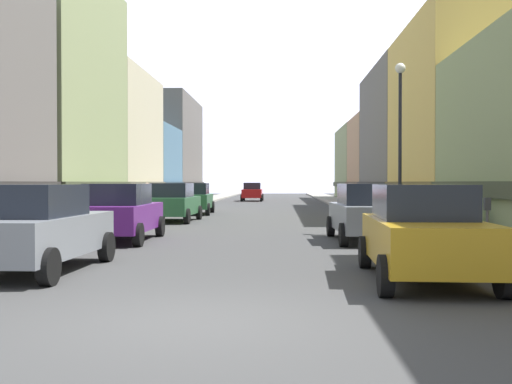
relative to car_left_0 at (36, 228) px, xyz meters
name	(u,v)px	position (x,y,z in m)	size (l,w,h in m)	color
ground_plane	(192,321)	(3.80, -4.20, -0.90)	(400.00, 400.00, 0.00)	#3C3C3C
sidewalk_left	(176,207)	(-2.45, 30.80, -0.82)	(2.50, 100.00, 0.15)	gray
sidewalk_right	(353,207)	(10.05, 30.80, -0.82)	(2.50, 100.00, 0.15)	gray
storefront_left_2	(10,100)	(-8.13, 16.83, 4.87)	(9.16, 10.36, 11.91)	#8C9966
storefront_left_3	(95,144)	(-7.17, 27.25, 3.42)	(7.25, 10.41, 8.96)	beige
storefront_left_4	(135,167)	(-6.86, 36.87, 2.15)	(6.61, 8.65, 6.34)	slate
storefront_left_5	(162,151)	(-6.91, 48.17, 4.00)	(6.73, 13.76, 10.14)	#66605B
storefront_right_2	(488,125)	(15.35, 18.87, 3.81)	(8.39, 11.17, 9.74)	#D8B259
storefront_right_3	(418,141)	(14.54, 31.04, 3.82)	(6.78, 12.86, 9.76)	#66605B
storefront_right_4	(403,161)	(15.72, 42.21, 2.75)	(9.13, 9.13, 7.59)	tan
storefront_right_5	(375,165)	(15.01, 53.64, 2.77)	(7.73, 13.31, 7.63)	#8C9966
car_left_0	(36,228)	(0.00, 0.00, 0.00)	(2.15, 4.44, 1.78)	slate
car_left_1	(120,212)	(0.00, 6.46, 0.00)	(2.10, 4.42, 1.78)	#591E72
car_left_2	(173,202)	(0.00, 15.80, 0.00)	(2.16, 4.44, 1.78)	#265933
car_left_3	(194,198)	(0.00, 22.44, 0.00)	(2.20, 4.46, 1.78)	#265933
car_right_0	(424,232)	(7.60, -0.74, 0.00)	(2.21, 4.47, 1.78)	#B28419
car_right_1	(367,212)	(7.60, 6.72, 0.00)	(2.18, 4.45, 1.78)	slate
car_driving_0	(252,192)	(2.20, 46.67, 0.00)	(2.06, 4.40, 1.78)	#9E1111
parking_meter_near	(487,219)	(9.55, 1.62, 0.11)	(0.14, 0.10, 1.33)	#595960
trash_bin_right	(458,222)	(10.15, 5.97, -0.26)	(0.59, 0.59, 0.98)	#4C5156
potted_plant_0	(470,216)	(10.80, 6.95, -0.11)	(0.74, 0.74, 1.12)	gray
potted_plant_1	(75,214)	(-3.20, 11.72, -0.36)	(0.50, 0.50, 0.80)	gray
pedestrian_0	(371,199)	(10.05, 22.65, -0.03)	(0.36, 0.36, 1.57)	#333338
pedestrian_1	(147,199)	(-2.45, 21.32, 0.01)	(0.36, 0.36, 1.65)	navy
streetlamp_right	(400,121)	(9.15, 9.53, 3.09)	(0.36, 0.36, 5.86)	black
mountain_backdrop	(244,32)	(-11.26, 255.80, 67.02)	(340.79, 340.79, 135.83)	silver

